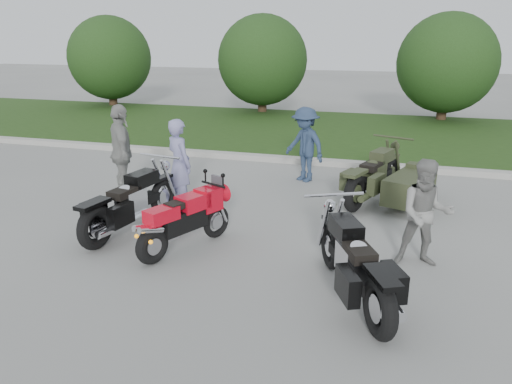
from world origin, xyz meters
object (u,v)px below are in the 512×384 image
(sportbike_red, at_px, (184,219))
(cruiser_left, at_px, (128,205))
(person_grey, at_px, (426,214))
(person_denim, at_px, (305,145))
(person_stripe, at_px, (179,164))
(person_back, at_px, (122,153))
(cruiser_right, at_px, (356,267))
(cruiser_sidecar, at_px, (394,183))

(sportbike_red, xyz_separation_m, cruiser_left, (-1.22, 0.43, -0.04))
(person_grey, distance_m, person_denim, 4.56)
(person_stripe, xyz_separation_m, person_back, (-1.34, 0.19, 0.10))
(cruiser_right, bearing_deg, person_stripe, 117.57)
(person_back, bearing_deg, person_denim, -93.16)
(cruiser_left, height_order, cruiser_right, cruiser_left)
(sportbike_red, height_order, person_denim, person_denim)
(sportbike_red, distance_m, person_stripe, 2.07)
(cruiser_right, xyz_separation_m, person_grey, (0.83, 1.37, 0.31))
(sportbike_red, distance_m, cruiser_left, 1.29)
(cruiser_right, height_order, person_grey, person_grey)
(person_stripe, bearing_deg, person_denim, -92.80)
(sportbike_red, height_order, person_back, person_back)
(sportbike_red, distance_m, cruiser_sidecar, 4.37)
(person_grey, distance_m, person_back, 5.96)
(person_stripe, bearing_deg, person_back, 26.79)
(cruiser_sidecar, xyz_separation_m, person_denim, (-2.01, 1.21, 0.39))
(cruiser_sidecar, relative_size, person_stripe, 1.40)
(person_stripe, xyz_separation_m, person_grey, (4.43, -1.30, -0.08))
(cruiser_left, xyz_separation_m, person_stripe, (0.32, 1.40, 0.38))
(person_denim, bearing_deg, cruiser_right, -39.04)
(cruiser_right, bearing_deg, cruiser_sidecar, 59.29)
(sportbike_red, xyz_separation_m, cruiser_right, (2.71, -0.84, -0.04))
(person_denim, bearing_deg, cruiser_sidecar, 1.95)
(sportbike_red, distance_m, cruiser_right, 2.83)
(person_grey, height_order, person_back, person_back)
(cruiser_sidecar, distance_m, person_grey, 2.67)
(cruiser_sidecar, distance_m, person_stripe, 4.17)
(person_stripe, distance_m, person_back, 1.35)
(cruiser_right, relative_size, cruiser_sidecar, 0.94)
(person_stripe, relative_size, person_back, 0.90)
(cruiser_left, bearing_deg, cruiser_sidecar, 41.79)
(person_back, bearing_deg, person_grey, -143.06)
(person_stripe, height_order, person_denim, person_stripe)
(sportbike_red, relative_size, person_denim, 1.05)
(sportbike_red, bearing_deg, cruiser_right, 7.03)
(cruiser_left, relative_size, person_back, 1.28)
(cruiser_right, distance_m, person_stripe, 4.50)
(cruiser_left, height_order, cruiser_sidecar, cruiser_sidecar)
(cruiser_sidecar, bearing_deg, person_back, -148.74)
(cruiser_right, distance_m, person_denim, 5.46)
(sportbike_red, bearing_deg, cruiser_sidecar, 70.09)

